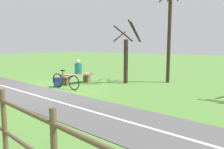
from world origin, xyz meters
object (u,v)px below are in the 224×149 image
at_px(bench, 77,77).
at_px(person_seated, 78,68).
at_px(backpack, 58,82).
at_px(bicycle, 65,81).
at_px(tree_far_right, 126,56).
at_px(tree_mid_field, 170,33).

relative_size(bench, person_seated, 2.35).
relative_size(bench, backpack, 3.84).
bearing_deg(backpack, bicycle, 83.20).
bearing_deg(tree_far_right, bench, -51.86).
height_order(person_seated, bicycle, person_seated).
bearing_deg(person_seated, bench, 0.00).
height_order(person_seated, backpack, person_seated).
bearing_deg(tree_mid_field, bench, -49.73).
bearing_deg(bicycle, tree_far_right, 62.58).
bearing_deg(bench, bicycle, 34.47).
xyz_separation_m(backpack, tree_mid_field, (-4.22, 3.71, 2.32)).
height_order(bench, bicycle, bicycle).
xyz_separation_m(bench, bicycle, (1.22, 0.51, 0.01)).
xyz_separation_m(bicycle, backpack, (-0.07, -0.60, -0.13)).
relative_size(bicycle, tree_far_right, 0.55).
distance_m(bicycle, backpack, 0.62).
height_order(tree_mid_field, tree_far_right, tree_mid_field).
bearing_deg(tree_far_right, tree_mid_field, 132.68).
bearing_deg(bench, tree_far_right, 139.98).
distance_m(bicycle, tree_mid_field, 5.73).
distance_m(bench, person_seated, 0.48).
relative_size(backpack, tree_mid_field, 0.09).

